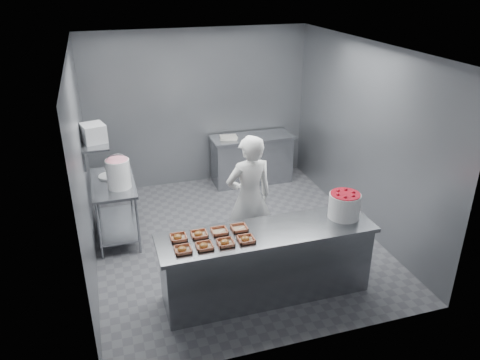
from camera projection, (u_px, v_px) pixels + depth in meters
name	position (u px, v px, depth m)	size (l,w,h in m)	color
floor	(235.00, 239.00, 7.02)	(4.50, 4.50, 0.00)	#4C4C51
ceiling	(234.00, 47.00, 5.86)	(4.50, 4.50, 0.00)	white
wall_back	(199.00, 109.00, 8.39)	(4.00, 0.04, 2.80)	slate
wall_left	(83.00, 168.00, 5.90)	(0.04, 4.50, 2.80)	slate
wall_right	(363.00, 137.00, 6.97)	(0.04, 4.50, 2.80)	slate
service_counter	(267.00, 263.00, 5.65)	(2.60, 0.70, 0.90)	slate
prep_table	(115.00, 201.00, 6.85)	(0.60, 1.20, 0.90)	slate
back_counter	(252.00, 159.00, 8.72)	(1.50, 0.60, 0.90)	slate
wall_shelf	(95.00, 140.00, 6.40)	(0.35, 0.90, 0.03)	slate
tray_0	(183.00, 250.00, 5.07)	(0.19, 0.18, 0.06)	tan
tray_1	(204.00, 246.00, 5.13)	(0.19, 0.18, 0.06)	tan
tray_2	(225.00, 242.00, 5.20)	(0.19, 0.18, 0.06)	tan
tray_3	(246.00, 239.00, 5.26)	(0.19, 0.18, 0.06)	tan
tray_4	(178.00, 237.00, 5.30)	(0.19, 0.18, 0.06)	tan
tray_5	(199.00, 234.00, 5.36)	(0.19, 0.18, 0.06)	tan
tray_6	(219.00, 231.00, 5.43)	(0.19, 0.18, 0.04)	tan
tray_7	(239.00, 228.00, 5.49)	(0.19, 0.18, 0.04)	tan
worker	(249.00, 198.00, 6.27)	(0.65, 0.43, 1.78)	white
strawberry_tub	(344.00, 205.00, 5.71)	(0.39, 0.39, 0.32)	white
glaze_bucket	(118.00, 173.00, 6.47)	(0.34, 0.33, 0.50)	white
bucket_lid	(110.00, 176.00, 6.88)	(0.32, 0.32, 0.03)	white
rag	(117.00, 176.00, 6.88)	(0.13, 0.11, 0.02)	#CCB28C
appliance	(94.00, 133.00, 6.27)	(0.28, 0.32, 0.24)	gray
paper_stack	(229.00, 137.00, 8.41)	(0.30, 0.22, 0.05)	silver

